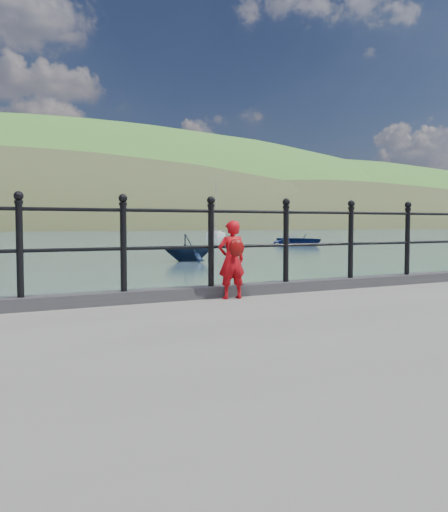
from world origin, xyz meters
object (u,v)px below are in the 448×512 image
launch_blue (300,240)px  launch_navy (189,248)px  child (232,259)px  sailboat_far (216,235)px  railing (169,236)px

launch_blue → launch_navy: 22.90m
child → launch_blue: size_ratio=0.20×
child → sailboat_far: sailboat_far is taller
child → sailboat_far: 76.13m
child → launch_blue: (26.18, 34.63, -0.99)m
launch_blue → sailboat_far: 34.27m
railing → launch_blue: railing is taller
railing → child: 0.87m
launch_navy → sailboat_far: size_ratio=0.31×
railing → sailboat_far: (35.17, 67.63, -1.48)m
sailboat_far → child: bearing=-168.1°
child → launch_navy: child is taller
railing → child: size_ratio=17.73×
railing → child: (0.77, -0.27, -0.30)m
child → launch_navy: bearing=-108.2°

